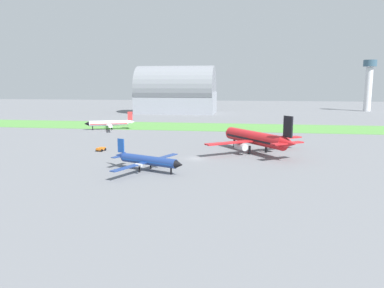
{
  "coord_description": "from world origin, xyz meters",
  "views": [
    {
      "loc": [
        12.42,
        -85.28,
        17.4
      ],
      "look_at": [
        -1.5,
        2.7,
        3.0
      ],
      "focal_mm": 35.17,
      "sensor_mm": 36.0,
      "label": 1
    }
  ],
  "objects_px": {
    "airplane_foreground_turboprop": "(147,160)",
    "airplane_midfield_jet": "(256,138)",
    "airplane_taxiing_turboprop": "(110,123)",
    "control_tower": "(369,81)",
    "baggage_cart_near_gate": "(101,149)"
  },
  "relations": [
    {
      "from": "airplane_foreground_turboprop",
      "to": "airplane_midfield_jet",
      "type": "height_order",
      "value": "airplane_midfield_jet"
    },
    {
      "from": "airplane_taxiing_turboprop",
      "to": "control_tower",
      "type": "xyz_separation_m",
      "value": [
        125.22,
        116.5,
        16.57
      ]
    },
    {
      "from": "airplane_midfield_jet",
      "to": "baggage_cart_near_gate",
      "type": "relative_size",
      "value": 9.32
    },
    {
      "from": "baggage_cart_near_gate",
      "to": "control_tower",
      "type": "bearing_deg",
      "value": 155.47
    },
    {
      "from": "airplane_foreground_turboprop",
      "to": "airplane_midfield_jet",
      "type": "distance_m",
      "value": 32.1
    },
    {
      "from": "airplane_taxiing_turboprop",
      "to": "baggage_cart_near_gate",
      "type": "height_order",
      "value": "airplane_taxiing_turboprop"
    },
    {
      "from": "airplane_taxiing_turboprop",
      "to": "control_tower",
      "type": "bearing_deg",
      "value": -159.42
    },
    {
      "from": "control_tower",
      "to": "airplane_foreground_turboprop",
      "type": "bearing_deg",
      "value": -117.08
    },
    {
      "from": "airplane_midfield_jet",
      "to": "control_tower",
      "type": "height_order",
      "value": "control_tower"
    },
    {
      "from": "airplane_foreground_turboprop",
      "to": "baggage_cart_near_gate",
      "type": "distance_m",
      "value": 26.91
    },
    {
      "from": "airplane_midfield_jet",
      "to": "baggage_cart_near_gate",
      "type": "height_order",
      "value": "airplane_midfield_jet"
    },
    {
      "from": "airplane_taxiing_turboprop",
      "to": "airplane_foreground_turboprop",
      "type": "relative_size",
      "value": 1.11
    },
    {
      "from": "airplane_foreground_turboprop",
      "to": "baggage_cart_near_gate",
      "type": "relative_size",
      "value": 7.16
    },
    {
      "from": "airplane_midfield_jet",
      "to": "baggage_cart_near_gate",
      "type": "xyz_separation_m",
      "value": [
        -39.76,
        -3.7,
        -3.11
      ]
    },
    {
      "from": "airplane_taxiing_turboprop",
      "to": "baggage_cart_near_gate",
      "type": "xyz_separation_m",
      "value": [
        14.72,
        -44.46,
        -1.86
      ]
    }
  ]
}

